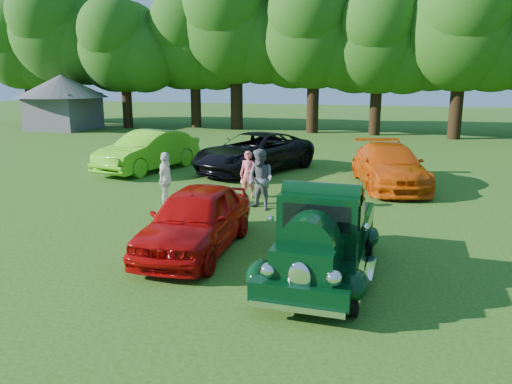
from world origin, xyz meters
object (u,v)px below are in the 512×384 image
(hero_pickup, at_px, (322,239))
(spectator_white, at_px, (166,180))
(spectator_pink, at_px, (248,175))
(back_car_orange, at_px, (389,166))
(gazebo, at_px, (62,96))
(back_car_black, at_px, (254,152))
(red_convertible, at_px, (196,219))
(spectator_grey, at_px, (261,180))
(back_car_lime, at_px, (148,151))

(hero_pickup, xyz_separation_m, spectator_white, (-5.25, 3.81, 0.07))
(spectator_pink, distance_m, spectator_white, 2.64)
(back_car_orange, distance_m, spectator_pink, 5.12)
(hero_pickup, bearing_deg, spectator_pink, 120.63)
(hero_pickup, relative_size, spectator_white, 2.70)
(back_car_orange, relative_size, gazebo, 0.78)
(hero_pickup, height_order, back_car_black, hero_pickup)
(red_convertible, distance_m, spectator_grey, 3.76)
(red_convertible, bearing_deg, back_car_orange, 61.63)
(back_car_lime, xyz_separation_m, spectator_grey, (6.13, -4.52, 0.07))
(spectator_pink, bearing_deg, back_car_black, 101.46)
(back_car_black, height_order, spectator_pink, back_car_black)
(spectator_grey, xyz_separation_m, gazebo, (-20.18, 17.34, 1.53))
(red_convertible, bearing_deg, back_car_black, 96.15)
(hero_pickup, distance_m, gazebo, 31.46)
(hero_pickup, distance_m, back_car_black, 10.87)
(spectator_grey, distance_m, gazebo, 26.65)
(hero_pickup, bearing_deg, red_convertible, 167.86)
(red_convertible, height_order, back_car_lime, back_car_lime)
(back_car_orange, height_order, spectator_white, spectator_white)
(hero_pickup, xyz_separation_m, spectator_pink, (-3.32, 5.61, 0.00))
(spectator_pink, bearing_deg, red_convertible, -88.69)
(back_car_lime, relative_size, spectator_white, 3.01)
(back_car_orange, xyz_separation_m, spectator_white, (-6.06, -4.84, 0.08))
(back_car_orange, bearing_deg, back_car_black, 151.43)
(spectator_pink, bearing_deg, hero_pickup, -63.17)
(spectator_pink, bearing_deg, back_car_orange, 32.50)
(back_car_lime, xyz_separation_m, gazebo, (-14.05, 12.83, 1.60))
(back_car_lime, distance_m, spectator_white, 6.11)
(back_car_lime, bearing_deg, spectator_white, -44.39)
(back_car_lime, distance_m, back_car_orange, 9.48)
(red_convertible, distance_m, back_car_lime, 10.09)
(spectator_grey, bearing_deg, spectator_pink, 144.97)
(hero_pickup, relative_size, gazebo, 0.68)
(red_convertible, distance_m, back_car_black, 9.42)
(hero_pickup, relative_size, back_car_lime, 0.89)
(red_convertible, height_order, spectator_grey, spectator_grey)
(spectator_white, relative_size, gazebo, 0.25)
(hero_pickup, height_order, red_convertible, hero_pickup)
(hero_pickup, height_order, back_car_orange, hero_pickup)
(back_car_lime, distance_m, spectator_pink, 6.26)
(back_car_black, relative_size, spectator_grey, 3.21)
(hero_pickup, bearing_deg, back_car_black, 114.41)
(hero_pickup, relative_size, spectator_pink, 2.94)
(hero_pickup, relative_size, back_car_orange, 0.87)
(back_car_black, xyz_separation_m, spectator_white, (-0.76, -6.09, 0.03))
(red_convertible, height_order, back_car_orange, back_car_orange)
(back_car_black, distance_m, back_car_orange, 5.44)
(hero_pickup, relative_size, back_car_black, 0.78)
(back_car_orange, relative_size, spectator_pink, 3.38)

